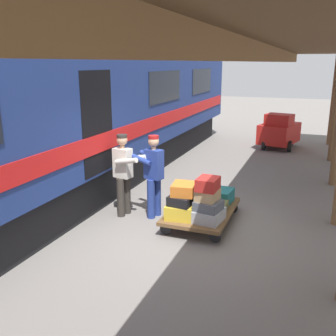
{
  "coord_description": "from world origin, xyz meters",
  "views": [
    {
      "loc": [
        -1.87,
        6.43,
        3.09
      ],
      "look_at": [
        0.67,
        -0.15,
        1.15
      ],
      "focal_mm": 41.15,
      "sensor_mm": 36.0,
      "label": 1
    }
  ],
  "objects_px": {
    "suitcase_navy_fabric": "(189,202)",
    "suitcase_orange_carryall": "(184,189)",
    "train_car": "(34,114)",
    "suitcase_brown_leather": "(197,194)",
    "suitcase_olive_duffel": "(215,207)",
    "suitcase_slate_roller": "(208,206)",
    "suitcase_gray_aluminum": "(208,215)",
    "baggage_tug": "(279,131)",
    "porter_by_door": "(124,172)",
    "suitcase_yellow_case": "(181,210)",
    "suitcase_black_hardshell": "(182,199)",
    "suitcase_teal_softside": "(221,196)",
    "luggage_cart": "(202,211)",
    "porter_in_overalls": "(153,173)",
    "suitcase_tan_vintage": "(208,195)",
    "suitcase_red_plastic": "(208,184)"
  },
  "relations": [
    {
      "from": "train_car",
      "to": "suitcase_brown_leather",
      "type": "height_order",
      "value": "train_car"
    },
    {
      "from": "porter_in_overalls",
      "to": "luggage_cart",
      "type": "bearing_deg",
      "value": -178.6
    },
    {
      "from": "suitcase_yellow_case",
      "to": "suitcase_brown_leather",
      "type": "xyz_separation_m",
      "value": [
        0.0,
        -1.03,
        -0.02
      ]
    },
    {
      "from": "suitcase_navy_fabric",
      "to": "suitcase_slate_roller",
      "type": "xyz_separation_m",
      "value": [
        -0.54,
        0.54,
        0.2
      ]
    },
    {
      "from": "suitcase_orange_carryall",
      "to": "baggage_tug",
      "type": "relative_size",
      "value": 0.25
    },
    {
      "from": "luggage_cart",
      "to": "suitcase_olive_duffel",
      "type": "bearing_deg",
      "value": -180.0
    },
    {
      "from": "suitcase_slate_roller",
      "to": "suitcase_black_hardshell",
      "type": "xyz_separation_m",
      "value": [
        0.51,
        -0.03,
        0.04
      ]
    },
    {
      "from": "luggage_cart",
      "to": "suitcase_slate_roller",
      "type": "xyz_separation_m",
      "value": [
        -0.27,
        0.54,
        0.35
      ]
    },
    {
      "from": "suitcase_gray_aluminum",
      "to": "baggage_tug",
      "type": "relative_size",
      "value": 0.29
    },
    {
      "from": "suitcase_olive_duffel",
      "to": "suitcase_gray_aluminum",
      "type": "bearing_deg",
      "value": 90.0
    },
    {
      "from": "suitcase_yellow_case",
      "to": "suitcase_tan_vintage",
      "type": "bearing_deg",
      "value": -179.36
    },
    {
      "from": "suitcase_tan_vintage",
      "to": "porter_by_door",
      "type": "xyz_separation_m",
      "value": [
        1.86,
        -0.34,
        0.14
      ]
    },
    {
      "from": "suitcase_yellow_case",
      "to": "suitcase_gray_aluminum",
      "type": "bearing_deg",
      "value": 180.0
    },
    {
      "from": "suitcase_teal_softside",
      "to": "porter_by_door",
      "type": "xyz_separation_m",
      "value": [
        1.88,
        0.68,
        0.5
      ]
    },
    {
      "from": "suitcase_orange_carryall",
      "to": "baggage_tug",
      "type": "height_order",
      "value": "baggage_tug"
    },
    {
      "from": "train_car",
      "to": "suitcase_tan_vintage",
      "type": "height_order",
      "value": "train_car"
    },
    {
      "from": "suitcase_red_plastic",
      "to": "baggage_tug",
      "type": "relative_size",
      "value": 0.23
    },
    {
      "from": "train_car",
      "to": "suitcase_gray_aluminum",
      "type": "height_order",
      "value": "train_car"
    },
    {
      "from": "luggage_cart",
      "to": "porter_by_door",
      "type": "height_order",
      "value": "porter_by_door"
    },
    {
      "from": "suitcase_brown_leather",
      "to": "porter_by_door",
      "type": "xyz_separation_m",
      "value": [
        1.36,
        0.68,
        0.53
      ]
    },
    {
      "from": "suitcase_teal_softside",
      "to": "porter_in_overalls",
      "type": "distance_m",
      "value": 1.49
    },
    {
      "from": "luggage_cart",
      "to": "suitcase_yellow_case",
      "type": "height_order",
      "value": "suitcase_yellow_case"
    },
    {
      "from": "train_car",
      "to": "suitcase_teal_softside",
      "type": "xyz_separation_m",
      "value": [
        -3.76,
        -0.96,
        -1.63
      ]
    },
    {
      "from": "suitcase_orange_carryall",
      "to": "baggage_tug",
      "type": "bearing_deg",
      "value": -96.48
    },
    {
      "from": "train_car",
      "to": "suitcase_orange_carryall",
      "type": "bearing_deg",
      "value": 179.46
    },
    {
      "from": "suitcase_brown_leather",
      "to": "porter_in_overalls",
      "type": "distance_m",
      "value": 1.07
    },
    {
      "from": "suitcase_olive_duffel",
      "to": "suitcase_yellow_case",
      "type": "bearing_deg",
      "value": 44.38
    },
    {
      "from": "suitcase_yellow_case",
      "to": "suitcase_black_hardshell",
      "type": "relative_size",
      "value": 1.1
    },
    {
      "from": "suitcase_gray_aluminum",
      "to": "suitcase_navy_fabric",
      "type": "bearing_deg",
      "value": -44.38
    },
    {
      "from": "suitcase_navy_fabric",
      "to": "suitcase_black_hardshell",
      "type": "height_order",
      "value": "suitcase_black_hardshell"
    },
    {
      "from": "suitcase_orange_carryall",
      "to": "porter_in_overalls",
      "type": "distance_m",
      "value": 0.93
    },
    {
      "from": "suitcase_navy_fabric",
      "to": "suitcase_tan_vintage",
      "type": "relative_size",
      "value": 1.06
    },
    {
      "from": "train_car",
      "to": "suitcase_navy_fabric",
      "type": "bearing_deg",
      "value": -172.12
    },
    {
      "from": "suitcase_olive_duffel",
      "to": "porter_by_door",
      "type": "distance_m",
      "value": 1.97
    },
    {
      "from": "suitcase_olive_duffel",
      "to": "suitcase_slate_roller",
      "type": "bearing_deg",
      "value": 91.21
    },
    {
      "from": "luggage_cart",
      "to": "suitcase_teal_softside",
      "type": "distance_m",
      "value": 0.61
    },
    {
      "from": "suitcase_navy_fabric",
      "to": "suitcase_orange_carryall",
      "type": "height_order",
      "value": "suitcase_orange_carryall"
    },
    {
      "from": "porter_by_door",
      "to": "suitcase_slate_roller",
      "type": "bearing_deg",
      "value": 168.71
    },
    {
      "from": "suitcase_gray_aluminum",
      "to": "suitcase_brown_leather",
      "type": "bearing_deg",
      "value": -62.94
    },
    {
      "from": "train_car",
      "to": "suitcase_navy_fabric",
      "type": "relative_size",
      "value": 46.32
    },
    {
      "from": "suitcase_black_hardshell",
      "to": "porter_by_door",
      "type": "bearing_deg",
      "value": -13.99
    },
    {
      "from": "suitcase_olive_duffel",
      "to": "suitcase_gray_aluminum",
      "type": "height_order",
      "value": "suitcase_gray_aluminum"
    },
    {
      "from": "suitcase_yellow_case",
      "to": "suitcase_tan_vintage",
      "type": "distance_m",
      "value": 0.62
    },
    {
      "from": "baggage_tug",
      "to": "porter_in_overalls",
      "type": "bearing_deg",
      "value": 77.34
    },
    {
      "from": "suitcase_tan_vintage",
      "to": "baggage_tug",
      "type": "xyz_separation_m",
      "value": [
        -0.47,
        -8.24,
        -0.16
      ]
    },
    {
      "from": "suitcase_brown_leather",
      "to": "suitcase_red_plastic",
      "type": "bearing_deg",
      "value": 116.31
    },
    {
      "from": "suitcase_black_hardshell",
      "to": "suitcase_orange_carryall",
      "type": "distance_m",
      "value": 0.2
    },
    {
      "from": "suitcase_yellow_case",
      "to": "suitcase_olive_duffel",
      "type": "distance_m",
      "value": 0.74
    },
    {
      "from": "suitcase_olive_duffel",
      "to": "suitcase_black_hardshell",
      "type": "height_order",
      "value": "suitcase_black_hardshell"
    },
    {
      "from": "suitcase_yellow_case",
      "to": "suitcase_teal_softside",
      "type": "height_order",
      "value": "suitcase_teal_softside"
    }
  ]
}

